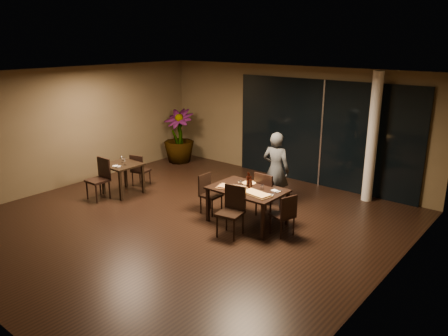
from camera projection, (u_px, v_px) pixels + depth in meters
ground at (185, 222)px, 9.08m from camera, size 8.00×8.00×0.00m
wall_back at (290, 123)px, 11.64m from camera, size 8.00×0.10×3.00m
wall_left at (70, 127)px, 11.11m from camera, size 0.10×8.00×3.00m
wall_right at (388, 199)px, 6.18m from camera, size 0.10×8.00×3.00m
ceiling at (181, 74)px, 8.21m from camera, size 8.00×8.00×0.04m
window_panel at (322, 134)px, 11.01m from camera, size 5.00×0.06×2.70m
column at (372, 138)px, 9.89m from camera, size 0.24×0.24×3.00m
main_table at (247, 192)px, 8.87m from camera, size 1.50×1.00×0.75m
side_table at (122, 169)px, 10.58m from camera, size 0.80×0.80×0.75m
chair_main_far at (266, 192)px, 9.22m from camera, size 0.46×0.46×0.98m
chair_main_near at (232, 208)px, 8.39m from camera, size 0.52×0.52×0.97m
chair_main_left at (208, 191)px, 9.48m from camera, size 0.40×0.40×0.86m
chair_main_right at (285, 213)px, 8.34m from camera, size 0.49×0.49×0.84m
chair_side_far at (139, 169)px, 11.14m from camera, size 0.47×0.47×0.84m
chair_side_near at (100, 176)px, 10.30m from camera, size 0.45×0.45×0.97m
diner at (276, 170)px, 9.71m from camera, size 0.63×0.46×1.72m
potted_plant at (179, 136)px, 13.23m from camera, size 1.04×1.04×1.62m
pizza_board_left at (232, 188)px, 8.87m from camera, size 0.70×0.51×0.01m
pizza_board_right at (256, 194)px, 8.50m from camera, size 0.66×0.41×0.01m
oblong_pizza_left at (232, 187)px, 8.86m from camera, size 0.55×0.36×0.02m
oblong_pizza_right at (256, 193)px, 8.50m from camera, size 0.56×0.32×0.02m
round_pizza at (249, 183)px, 9.14m from camera, size 0.28×0.28×0.01m
bottle_a at (248, 180)px, 8.88m from camera, size 0.07×0.07×0.31m
bottle_b at (251, 183)px, 8.77m from camera, size 0.06×0.06×0.28m
bottle_c at (249, 180)px, 8.91m from camera, size 0.06×0.06×0.29m
tumbler_left at (240, 183)px, 9.03m from camera, size 0.08×0.08×0.09m
tumbler_right at (262, 187)px, 8.81m from camera, size 0.07×0.07×0.08m
napkin_near at (268, 195)px, 8.47m from camera, size 0.19×0.12×0.01m
napkin_far at (276, 191)px, 8.68m from camera, size 0.19×0.13×0.01m
wine_glass_a at (122, 159)px, 10.64m from camera, size 0.07×0.07×0.16m
wine_glass_b at (124, 162)px, 10.44m from camera, size 0.07×0.07×0.16m
side_napkin at (116, 166)px, 10.35m from camera, size 0.20×0.15×0.01m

